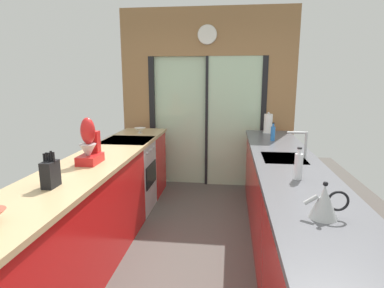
% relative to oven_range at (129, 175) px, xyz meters
% --- Properties ---
extents(ground_plane, '(5.04, 7.60, 0.02)m').
position_rel_oven_range_xyz_m(ground_plane, '(0.91, -0.65, -0.47)').
color(ground_plane, '#4C4742').
extents(back_wall_unit, '(2.64, 0.12, 2.70)m').
position_rel_oven_range_xyz_m(back_wall_unit, '(0.91, 1.15, 1.07)').
color(back_wall_unit, olive).
rests_on(back_wall_unit, ground_plane).
extents(left_counter_run, '(0.62, 3.80, 0.92)m').
position_rel_oven_range_xyz_m(left_counter_run, '(-0.00, -1.12, 0.01)').
color(left_counter_run, red).
rests_on(left_counter_run, ground_plane).
extents(right_counter_run, '(0.62, 3.80, 0.92)m').
position_rel_oven_range_xyz_m(right_counter_run, '(1.82, -0.95, 0.01)').
color(right_counter_run, red).
rests_on(right_counter_run, ground_plane).
extents(sink_faucet, '(0.19, 0.02, 0.26)m').
position_rel_oven_range_xyz_m(sink_faucet, '(1.97, -0.70, 0.64)').
color(sink_faucet, '#B7BABC').
rests_on(sink_faucet, right_counter_run).
extents(oven_range, '(0.60, 0.60, 0.92)m').
position_rel_oven_range_xyz_m(oven_range, '(0.00, 0.00, 0.00)').
color(oven_range, '#B7BABC').
rests_on(oven_range, ground_plane).
extents(mixing_bowl_far, '(0.16, 0.16, 0.08)m').
position_rel_oven_range_xyz_m(mixing_bowl_far, '(0.02, 0.51, 0.51)').
color(mixing_bowl_far, silver).
rests_on(mixing_bowl_far, left_counter_run).
extents(knife_block, '(0.09, 0.14, 0.26)m').
position_rel_oven_range_xyz_m(knife_block, '(0.02, -1.77, 0.56)').
color(knife_block, black).
rests_on(knife_block, left_counter_run).
extents(stand_mixer, '(0.17, 0.27, 0.42)m').
position_rel_oven_range_xyz_m(stand_mixer, '(0.02, -1.12, 0.63)').
color(stand_mixer, red).
rests_on(stand_mixer, left_counter_run).
extents(kettle, '(0.24, 0.16, 0.21)m').
position_rel_oven_range_xyz_m(kettle, '(1.80, -2.07, 0.56)').
color(kettle, '#B7BABC').
rests_on(kettle, right_counter_run).
extents(soap_bottle_near, '(0.06, 0.06, 0.25)m').
position_rel_oven_range_xyz_m(soap_bottle_near, '(1.80, -1.37, 0.57)').
color(soap_bottle_near, silver).
rests_on(soap_bottle_near, right_counter_run).
extents(soap_bottle_far, '(0.05, 0.05, 0.23)m').
position_rel_oven_range_xyz_m(soap_bottle_far, '(1.80, 0.17, 0.56)').
color(soap_bottle_far, '#286BB7').
rests_on(soap_bottle_far, right_counter_run).
extents(paper_towel_roll, '(0.13, 0.13, 0.30)m').
position_rel_oven_range_xyz_m(paper_towel_roll, '(1.80, 0.72, 0.60)').
color(paper_towel_roll, '#B7BABC').
rests_on(paper_towel_roll, right_counter_run).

